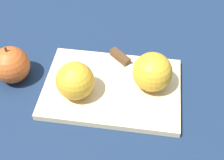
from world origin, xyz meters
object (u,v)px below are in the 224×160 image
Objects in this scene: apple_half_right at (152,72)px; apple_whole at (11,65)px; knife at (124,60)px; apple_half_left at (75,81)px.

apple_whole is at bearing 29.57° from apple_half_right.
apple_half_right is 0.89× the size of apple_whole.
knife is 0.26m from apple_whole.
knife is at bearing 20.69° from apple_whole.
apple_half_left is 0.15m from knife.
apple_half_right is at bearing -1.50° from knife.
knife is at bearing -14.81° from apple_half_right.
apple_half_right is 0.65× the size of knife.
apple_half_left is at bearing -8.72° from apple_whole.
apple_half_left is at bearing -88.50° from knife.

